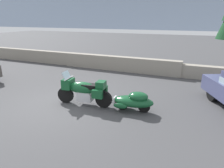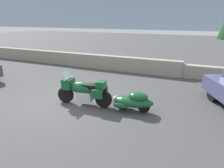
% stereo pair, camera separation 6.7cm
% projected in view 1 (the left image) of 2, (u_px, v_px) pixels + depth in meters
% --- Properties ---
extents(ground_plane, '(80.00, 80.00, 0.00)m').
position_uv_depth(ground_plane, '(63.00, 104.00, 8.34)').
color(ground_plane, '#424244').
extents(stone_guard_wall, '(24.00, 0.60, 0.94)m').
position_uv_depth(stone_guard_wall, '(116.00, 64.00, 13.67)').
color(stone_guard_wall, gray).
rests_on(stone_guard_wall, ground).
extents(distant_ridgeline, '(240.00, 80.00, 16.00)m').
position_uv_depth(distant_ridgeline, '(195.00, 7.00, 89.73)').
color(distant_ridgeline, '#8C9EB7').
rests_on(distant_ridgeline, ground).
extents(touring_motorcycle, '(2.31, 0.91, 1.33)m').
position_uv_depth(touring_motorcycle, '(84.00, 90.00, 8.08)').
color(touring_motorcycle, black).
rests_on(touring_motorcycle, ground).
extents(car_shaped_trailer, '(2.23, 0.89, 0.76)m').
position_uv_depth(car_shaped_trailer, '(134.00, 101.00, 7.59)').
color(car_shaped_trailer, black).
rests_on(car_shaped_trailer, ground).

